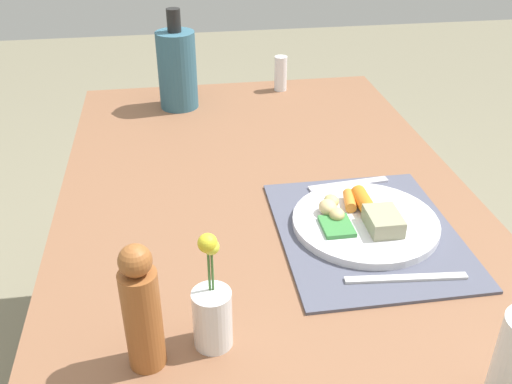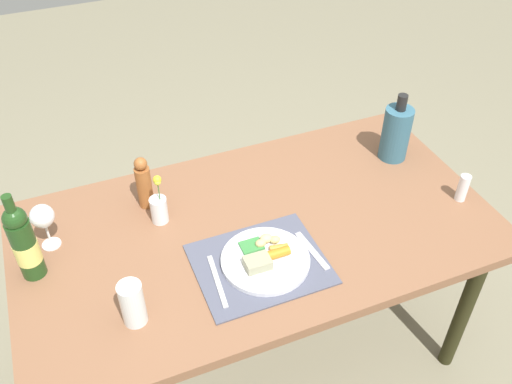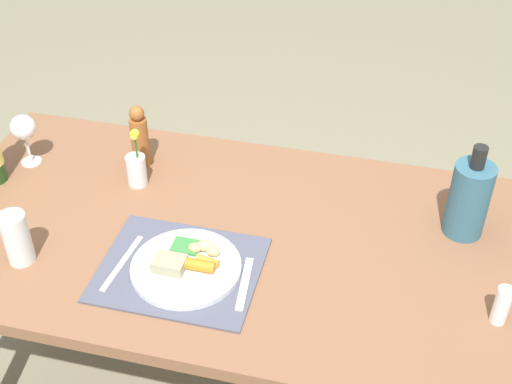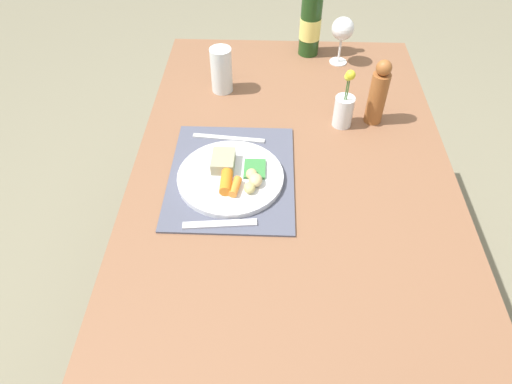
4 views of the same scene
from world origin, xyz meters
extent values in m
cube|color=brown|center=(0.00, 0.00, 0.70)|extent=(1.58, 0.86, 0.04)
cylinder|color=black|center=(-0.69, 0.34, 0.34)|extent=(0.06, 0.06, 0.68)
cylinder|color=black|center=(0.69, 0.34, 0.34)|extent=(0.06, 0.06, 0.68)
cube|color=#4C4F60|center=(-0.06, -0.16, 0.72)|extent=(0.40, 0.33, 0.01)
cylinder|color=silver|center=(-0.04, -0.16, 0.73)|extent=(0.28, 0.28, 0.02)
cube|color=gray|center=(-0.07, -0.18, 0.75)|extent=(0.08, 0.06, 0.03)
cylinder|color=orange|center=(0.00, -0.17, 0.75)|extent=(0.07, 0.03, 0.03)
cylinder|color=orange|center=(0.01, -0.15, 0.75)|extent=(0.06, 0.03, 0.02)
ellipsoid|color=tan|center=(-0.03, -0.11, 0.75)|extent=(0.03, 0.03, 0.02)
ellipsoid|color=#D0B67C|center=(-0.01, -0.10, 0.75)|extent=(0.04, 0.03, 0.03)
ellipsoid|color=tan|center=(0.02, -0.11, 0.75)|extent=(0.03, 0.03, 0.02)
cube|color=#37803C|center=(-0.06, -0.10, 0.74)|extent=(0.07, 0.06, 0.01)
cube|color=silver|center=(-0.20, -0.18, 0.72)|extent=(0.03, 0.21, 0.00)
cube|color=silver|center=(0.11, -0.18, 0.72)|extent=(0.04, 0.18, 0.00)
cylinder|color=silver|center=(-0.46, -0.22, 0.79)|extent=(0.07, 0.07, 0.14)
cylinder|color=silver|center=(-0.46, -0.22, 0.76)|extent=(0.06, 0.06, 0.08)
cylinder|color=#985729|center=(-0.31, 0.24, 0.79)|extent=(0.05, 0.05, 0.16)
sphere|color=#985729|center=(-0.31, 0.24, 0.89)|extent=(0.04, 0.04, 0.04)
cylinder|color=silver|center=(-0.29, 0.15, 0.76)|extent=(0.06, 0.06, 0.09)
cylinder|color=#3F7233|center=(-0.28, 0.15, 0.80)|extent=(0.00, 0.00, 0.17)
sphere|color=gold|center=(-0.28, 0.15, 0.89)|extent=(0.03, 0.03, 0.03)
cylinder|color=#3F7233|center=(-0.28, 0.14, 0.80)|extent=(0.00, 0.00, 0.17)
sphere|color=#D1DE3B|center=(-0.28, 0.14, 0.88)|extent=(0.02, 0.02, 0.02)
cylinder|color=white|center=(0.71, -0.14, 0.77)|extent=(0.04, 0.04, 0.10)
cylinder|color=#336074|center=(0.63, 0.16, 0.82)|extent=(0.10, 0.10, 0.21)
cylinder|color=black|center=(0.63, 0.16, 0.95)|extent=(0.04, 0.04, 0.06)
cylinder|color=white|center=(-0.64, 0.17, 0.72)|extent=(0.06, 0.06, 0.00)
cylinder|color=white|center=(-0.64, 0.17, 0.76)|extent=(0.01, 0.01, 0.09)
sphere|color=white|center=(-0.64, 0.17, 0.84)|extent=(0.08, 0.08, 0.08)
camera|label=1|loc=(-0.91, 0.18, 1.34)|focal=40.45mm
camera|label=2|loc=(-0.50, -1.23, 2.00)|focal=38.99mm
camera|label=3|loc=(0.43, -1.32, 1.94)|focal=48.58mm
camera|label=4|loc=(0.80, -0.07, 1.55)|focal=31.84mm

